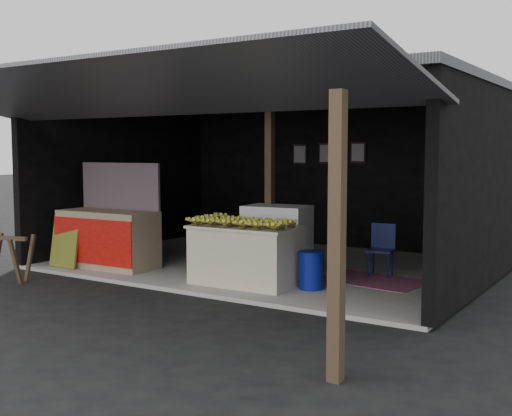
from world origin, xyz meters
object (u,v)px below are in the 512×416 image
Objects in this scene: water_barrel at (311,271)px; plastic_chair at (382,245)px; sawhorse at (6,253)px; white_crate at (277,240)px; neighbor_stall at (109,236)px; banana_table at (247,255)px.

plastic_chair reaches higher than water_barrel.
sawhorse is 0.97× the size of plastic_chair.
neighbor_stall reaches higher than white_crate.
white_crate is 1.63m from plastic_chair.
plastic_chair is (1.41, 1.66, 0.04)m from banana_table.
sawhorse is at bearing -112.82° from neighbor_stall.
sawhorse is at bearing -149.75° from white_crate.
water_barrel is at bearing 9.58° from banana_table.
water_barrel is at bearing 7.05° from sawhorse.
sawhorse is (-3.27, -2.48, -0.15)m from white_crate.
plastic_chair is at bearing 72.61° from water_barrel.
white_crate is 4.11m from sawhorse.
sawhorse is (-0.58, -1.55, -0.13)m from neighbor_stall.
water_barrel is at bearing -115.82° from plastic_chair.
banana_table is at bearing -0.28° from neighbor_stall.
white_crate is 0.63× the size of neighbor_stall.
neighbor_stall is at bearing 52.96° from sawhorse.
banana_table is 0.92× the size of neighbor_stall.
sawhorse is at bearing -155.34° from banana_table.
white_crate is 1.17m from water_barrel.
water_barrel is (4.21, 1.84, -0.14)m from sawhorse.
sawhorse reaches higher than water_barrel.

